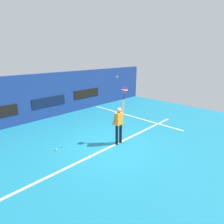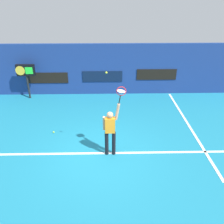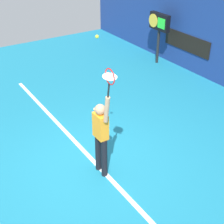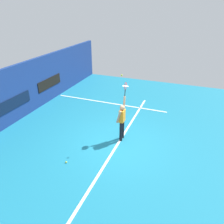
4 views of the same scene
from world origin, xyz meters
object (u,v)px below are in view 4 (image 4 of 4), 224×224
tennis_player (122,119)px  spare_ball (66,162)px  tennis_ball (122,75)px  tennis_racket (125,87)px

tennis_player → spare_ball: (-2.32, 1.47, -0.98)m
tennis_player → tennis_ball: (-0.11, 0.02, 2.01)m
tennis_player → tennis_racket: tennis_racket is taller
tennis_player → tennis_racket: 1.42m
tennis_ball → tennis_racket: bearing=-3.3°
tennis_racket → spare_ball: 3.85m
tennis_player → spare_ball: 2.91m
tennis_racket → tennis_ball: (-0.46, 0.03, 0.63)m
tennis_player → tennis_racket: (0.35, -0.00, 1.38)m
tennis_racket → spare_ball: (-2.67, 1.47, -2.35)m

